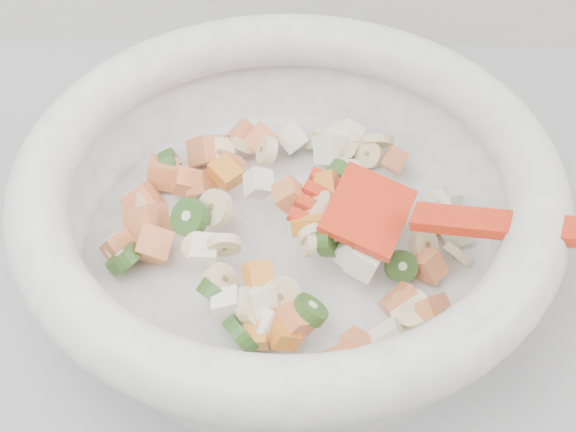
{
  "coord_description": "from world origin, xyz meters",
  "views": [
    {
      "loc": [
        -0.04,
        1.01,
        1.39
      ],
      "look_at": [
        -0.05,
        1.45,
        0.95
      ],
      "focal_mm": 55.0,
      "sensor_mm": 36.0,
      "label": 1
    }
  ],
  "objects": [
    {
      "name": "mixing_bowl",
      "position": [
        -0.05,
        1.45,
        0.96
      ],
      "size": [
        0.47,
        0.38,
        0.12
      ],
      "color": "white",
      "rests_on": "counter"
    }
  ]
}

